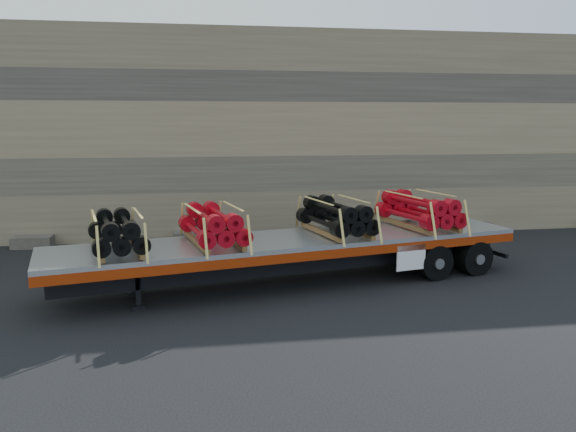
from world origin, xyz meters
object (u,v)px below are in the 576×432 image
Objects in this scene: bundle_midfront at (213,226)px; bundle_rear at (419,211)px; trailer at (292,261)px; bundle_midrear at (336,218)px; bundle_front at (117,234)px.

bundle_midfront is 5.57m from bundle_rear.
trailer is 4.93× the size of bundle_midrear.
bundle_front is 5.25m from bundle_midrear.
bundle_midrear reaches higher than bundle_front.
bundle_midfront is 0.95× the size of bundle_rear.
trailer is at bearing 180.00° from bundle_rear.
trailer is 3.75m from bundle_rear.
trailer is 2.20m from bundle_midfront.
bundle_midrear is (3.06, 0.68, 0.01)m from bundle_midfront.
bundle_rear reaches higher than bundle_front.
bundle_midfront reaches higher than trailer.
trailer is at bearing 0.00° from bundle_midfront.
bundle_front is 7.69m from bundle_rear.
bundle_rear reaches higher than bundle_midfront.
bundle_midfront reaches higher than bundle_front.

